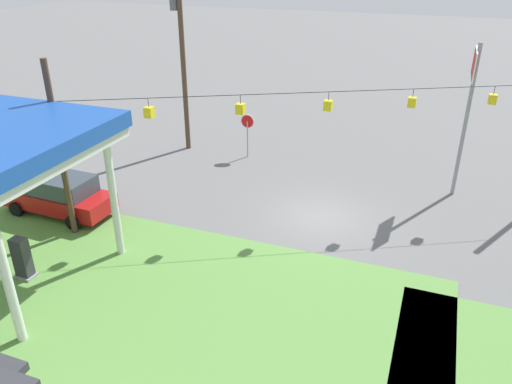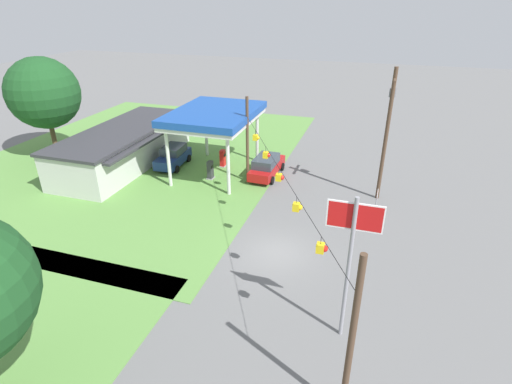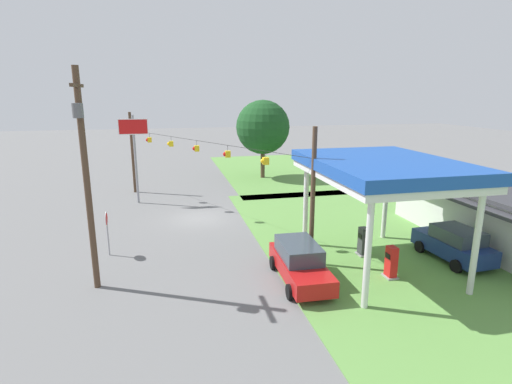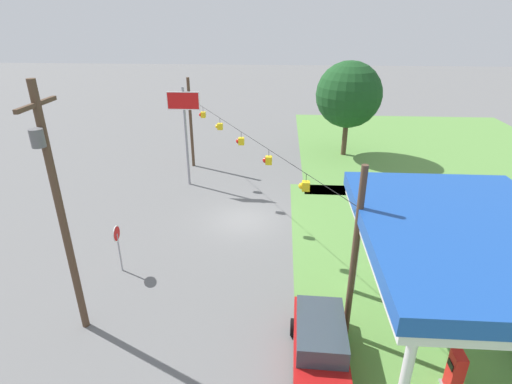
{
  "view_description": "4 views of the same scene",
  "coord_description": "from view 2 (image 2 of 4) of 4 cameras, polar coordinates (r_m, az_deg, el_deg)",
  "views": [
    {
      "loc": [
        -4.17,
        19.14,
        10.65
      ],
      "look_at": [
        2.37,
        1.86,
        1.65
      ],
      "focal_mm": 35.0,
      "sensor_mm": 36.0,
      "label": 1
    },
    {
      "loc": [
        -19.65,
        -4.9,
        14.13
      ],
      "look_at": [
        1.9,
        1.93,
        2.95
      ],
      "focal_mm": 28.0,
      "sensor_mm": 36.0,
      "label": 2
    },
    {
      "loc": [
        27.6,
        -2.12,
        8.7
      ],
      "look_at": [
        3.16,
        3.46,
        2.52
      ],
      "focal_mm": 28.0,
      "sensor_mm": 36.0,
      "label": 3
    },
    {
      "loc": [
        21.64,
        2.25,
        11.7
      ],
      "look_at": [
        2.67,
        1.01,
        3.12
      ],
      "focal_mm": 28.0,
      "sensor_mm": 36.0,
      "label": 4
    }
  ],
  "objects": [
    {
      "name": "fuel_pump_near",
      "position": [
        34.08,
        -6.55,
        3.04
      ],
      "size": [
        0.71,
        0.56,
        1.61
      ],
      "color": "gray",
      "rests_on": "ground"
    },
    {
      "name": "grass_verge_station_corner",
      "position": [
        41.2,
        -15.93,
        5.25
      ],
      "size": [
        36.0,
        28.0,
        0.04
      ],
      "primitive_type": "cube",
      "color": "#5B8E42",
      "rests_on": "ground"
    },
    {
      "name": "tree_behind_station",
      "position": [
        42.23,
        -28.1,
        12.35
      ],
      "size": [
        6.46,
        6.46,
        9.34
      ],
      "color": "#4C3828",
      "rests_on": "ground"
    },
    {
      "name": "fuel_pump_far",
      "position": [
        36.48,
        -4.77,
        4.73
      ],
      "size": [
        0.71,
        0.56,
        1.61
      ],
      "color": "gray",
      "rests_on": "ground"
    },
    {
      "name": "gas_station_store",
      "position": [
        38.67,
        -18.22,
        6.22
      ],
      "size": [
        15.23,
        6.33,
        3.36
      ],
      "color": "silver",
      "rests_on": "ground"
    },
    {
      "name": "stop_sign_overhead",
      "position": [
        16.92,
        13.56,
        -6.66
      ],
      "size": [
        0.22,
        2.27,
        7.12
      ],
      "color": "gray",
      "rests_on": "ground"
    },
    {
      "name": "car_at_pumps_rear",
      "position": [
        37.27,
        -11.75,
        5.05
      ],
      "size": [
        4.51,
        2.33,
        1.87
      ],
      "rotation": [
        0.0,
        0.0,
        3.21
      ],
      "color": "navy",
      "rests_on": "ground"
    },
    {
      "name": "utility_pole_main",
      "position": [
        30.42,
        18.23,
        8.51
      ],
      "size": [
        2.2,
        0.44,
        9.84
      ],
      "color": "#4C3828",
      "rests_on": "ground"
    },
    {
      "name": "gas_station_canopy",
      "position": [
        33.87,
        -5.96,
        10.69
      ],
      "size": [
        8.78,
        6.53,
        5.61
      ],
      "color": "silver",
      "rests_on": "ground"
    },
    {
      "name": "car_at_pumps_front",
      "position": [
        34.4,
        1.54,
        3.76
      ],
      "size": [
        5.12,
        2.23,
        1.84
      ],
      "rotation": [
        0.0,
        0.0,
        -0.03
      ],
      "color": "#AD1414",
      "rests_on": "ground"
    },
    {
      "name": "ground_plane",
      "position": [
        24.69,
        2.98,
        -8.64
      ],
      "size": [
        160.0,
        160.0,
        0.0
      ],
      "primitive_type": "plane",
      "color": "slate"
    },
    {
      "name": "signal_span_gantry",
      "position": [
        22.63,
        3.25,
        -0.29
      ],
      "size": [
        18.79,
        10.24,
        7.18
      ],
      "color": "#4C3828",
      "rests_on": "ground"
    },
    {
      "name": "stop_sign_roadside",
      "position": [
        28.14,
        16.88,
        -0.87
      ],
      "size": [
        0.8,
        0.08,
        2.5
      ],
      "rotation": [
        0.0,
        0.0,
        3.14
      ],
      "color": "#99999E",
      "rests_on": "ground"
    }
  ]
}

